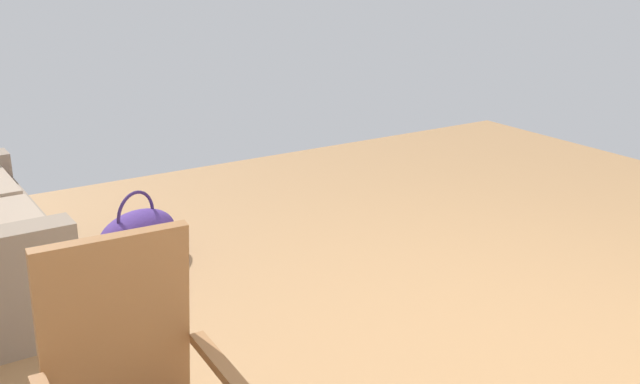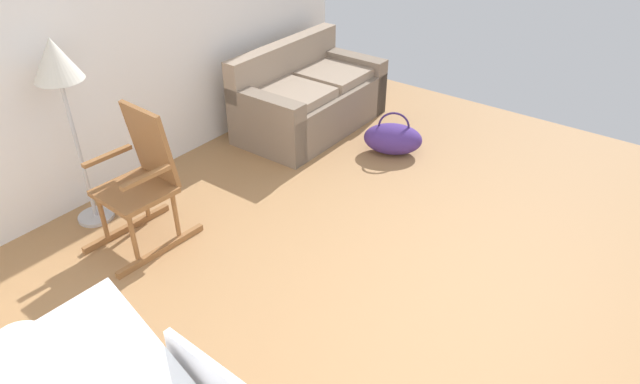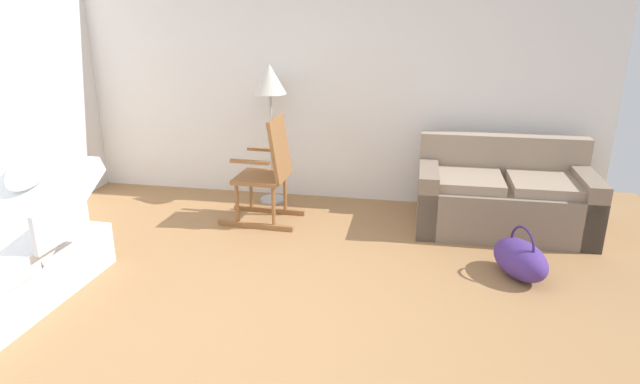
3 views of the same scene
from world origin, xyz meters
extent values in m
plane|color=#9E7247|center=(0.00, 0.00, 0.00)|extent=(6.85, 6.85, 0.00)
cube|color=white|center=(0.00, 2.71, 1.35)|extent=(5.68, 0.10, 2.70)
ellipsoid|color=white|center=(-1.96, 0.45, 0.88)|extent=(0.36, 0.50, 0.35)
cube|color=silver|center=(-1.46, 0.05, 0.63)|extent=(0.05, 0.56, 0.28)
cube|color=#7D6C5C|center=(1.77, 2.03, 0.23)|extent=(1.61, 0.87, 0.45)
cube|color=gray|center=(1.40, 1.99, 0.49)|extent=(0.68, 0.65, 0.10)
cube|color=gray|center=(2.14, 2.00, 0.49)|extent=(0.68, 0.65, 0.10)
cube|color=gray|center=(1.76, 2.38, 0.65)|extent=(1.60, 0.18, 0.40)
cube|color=#7D6C5C|center=(1.06, 2.02, 0.30)|extent=(0.19, 0.85, 0.60)
cube|color=#7D6C5C|center=(2.48, 2.04, 0.30)|extent=(0.19, 0.85, 0.60)
cube|color=brown|center=(-0.54, 2.06, 0.03)|extent=(0.76, 0.07, 0.05)
cube|color=brown|center=(-0.56, 1.63, 0.03)|extent=(0.76, 0.07, 0.05)
cylinder|color=brown|center=(-0.75, 1.66, 0.25)|extent=(0.04, 0.04, 0.40)
cylinder|color=brown|center=(-0.73, 2.04, 0.25)|extent=(0.04, 0.04, 0.40)
cylinder|color=brown|center=(-0.38, 1.64, 0.25)|extent=(0.04, 0.04, 0.40)
cylinder|color=brown|center=(-0.36, 2.02, 0.25)|extent=(0.04, 0.04, 0.40)
cube|color=brown|center=(-0.55, 1.84, 0.45)|extent=(0.48, 0.50, 0.04)
cube|color=brown|center=(-0.35, 1.83, 0.75)|extent=(0.14, 0.44, 0.60)
cube|color=brown|center=(-0.58, 1.61, 0.67)|extent=(0.39, 0.06, 0.03)
cube|color=brown|center=(-0.56, 2.07, 0.67)|extent=(0.39, 0.06, 0.03)
cylinder|color=#B2B5BA|center=(-0.59, 2.40, 0.01)|extent=(0.28, 0.28, 0.03)
cylinder|color=#B2B5BA|center=(-0.59, 2.40, 0.60)|extent=(0.03, 0.03, 1.15)
cone|color=beige|center=(-0.59, 2.40, 1.33)|extent=(0.34, 0.34, 0.30)
ellipsoid|color=#472D7A|center=(1.80, 1.06, 0.15)|extent=(0.54, 0.64, 0.30)
torus|color=#312055|center=(1.80, 1.06, 0.28)|extent=(0.15, 0.28, 0.30)
camera|label=1|loc=(-2.27, 2.36, 1.79)|focal=41.71mm
camera|label=2|loc=(-2.44, -1.27, 2.63)|focal=31.36mm
camera|label=3|loc=(0.97, -3.10, 2.08)|focal=30.89mm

